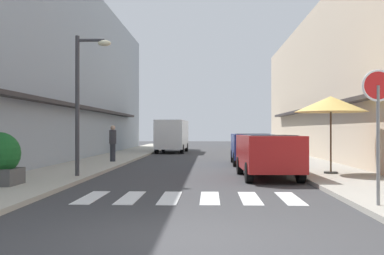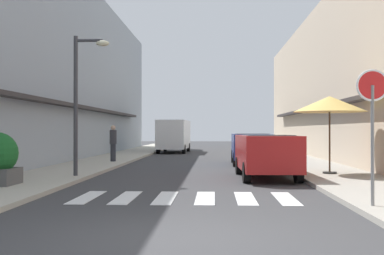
# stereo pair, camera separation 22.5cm
# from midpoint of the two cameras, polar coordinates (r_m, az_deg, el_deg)

# --- Properties ---
(ground_plane) EXTENTS (92.07, 92.07, 0.00)m
(ground_plane) POSITION_cam_midpoint_polar(r_m,az_deg,el_deg) (23.73, 1.36, -4.27)
(ground_plane) COLOR #38383A
(sidewalk_left) EXTENTS (2.83, 58.59, 0.12)m
(sidewalk_left) POSITION_cam_midpoint_polar(r_m,az_deg,el_deg) (24.34, -10.26, -4.02)
(sidewalk_left) COLOR #ADA899
(sidewalk_left) RESTS_ON ground_plane
(sidewalk_right) EXTENTS (2.83, 58.59, 0.12)m
(sidewalk_right) POSITION_cam_midpoint_polar(r_m,az_deg,el_deg) (24.11, 13.10, -4.06)
(sidewalk_right) COLOR #9E998E
(sidewalk_right) RESTS_ON ground_plane
(building_row_left) EXTENTS (5.50, 39.67, 9.92)m
(building_row_left) POSITION_cam_midpoint_polar(r_m,az_deg,el_deg) (26.69, -17.99, 6.84)
(building_row_left) COLOR #939EA8
(building_row_left) RESTS_ON ground_plane
(building_row_right) EXTENTS (5.50, 39.67, 8.51)m
(building_row_right) POSITION_cam_midpoint_polar(r_m,az_deg,el_deg) (26.22, 21.13, 5.43)
(building_row_right) COLOR #C6B299
(building_row_right) RESTS_ON ground_plane
(crosswalk) EXTENTS (5.20, 2.20, 0.01)m
(crosswalk) POSITION_cam_midpoint_polar(r_m,az_deg,el_deg) (11.29, -0.23, -8.57)
(crosswalk) COLOR silver
(crosswalk) RESTS_ON ground_plane
(parked_car_near) EXTENTS (1.92, 4.41, 1.47)m
(parked_car_near) POSITION_cam_midpoint_polar(r_m,az_deg,el_deg) (15.97, 9.41, -2.85)
(parked_car_near) COLOR maroon
(parked_car_near) RESTS_ON ground_plane
(parked_car_mid) EXTENTS (1.84, 4.15, 1.47)m
(parked_car_mid) POSITION_cam_midpoint_polar(r_m,az_deg,el_deg) (22.31, 7.51, -2.15)
(parked_car_mid) COLOR navy
(parked_car_mid) RESTS_ON ground_plane
(delivery_van) EXTENTS (2.15, 5.46, 2.37)m
(delivery_van) POSITION_cam_midpoint_polar(r_m,az_deg,el_deg) (34.26, -2.02, -0.71)
(delivery_van) COLOR silver
(delivery_van) RESTS_ON ground_plane
(round_street_sign) EXTENTS (0.65, 0.07, 2.72)m
(round_street_sign) POSITION_cam_midpoint_polar(r_m,az_deg,el_deg) (10.05, 21.71, 3.02)
(round_street_sign) COLOR slate
(round_street_sign) RESTS_ON sidewalk_right
(street_lamp) EXTENTS (1.19, 0.28, 4.63)m
(street_lamp) POSITION_cam_midpoint_polar(r_m,az_deg,el_deg) (15.93, -12.85, 4.63)
(street_lamp) COLOR #38383D
(street_lamp) RESTS_ON sidewalk_left
(cafe_umbrella) EXTENTS (2.53, 2.53, 2.69)m
(cafe_umbrella) POSITION_cam_midpoint_polar(r_m,az_deg,el_deg) (17.00, 16.76, 2.71)
(cafe_umbrella) COLOR #262626
(cafe_umbrella) RESTS_ON sidewalk_right
(pedestrian_walking_near) EXTENTS (0.34, 0.34, 1.75)m
(pedestrian_walking_near) POSITION_cam_midpoint_polar(r_m,az_deg,el_deg) (22.95, -9.31, -1.79)
(pedestrian_walking_near) COLOR #282B33
(pedestrian_walking_near) RESTS_ON sidewalk_left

